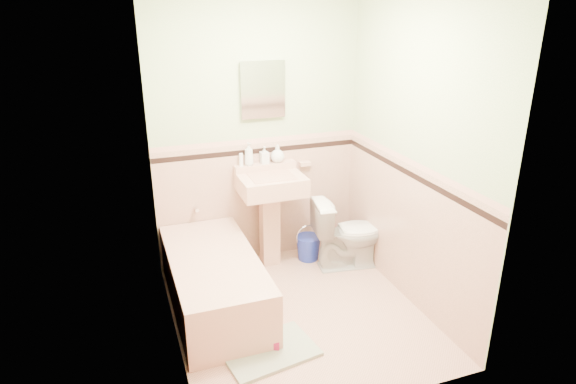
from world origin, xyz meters
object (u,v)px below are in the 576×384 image
object	(u,v)px
bathtub	(215,284)
soap_bottle_right	(277,154)
shoe	(270,344)
bucket	(308,248)
soap_bottle_left	(249,154)
toilet	(348,233)
soap_bottle_mid	(264,155)
medicine_cabinet	(263,90)
sink	(271,222)

from	to	relation	value
bathtub	soap_bottle_right	distance (m)	1.38
shoe	bathtub	bearing A→B (deg)	134.16
bathtub	bucket	distance (m)	1.19
soap_bottle_left	toilet	xyz separation A→B (m)	(0.86, -0.44, -0.76)
toilet	shoe	bearing A→B (deg)	138.95
shoe	soap_bottle_mid	bearing A→B (deg)	97.55
bathtub	soap_bottle_left	xyz separation A→B (m)	(0.52, 0.71, 0.89)
bathtub	soap_bottle_mid	size ratio (longest dim) A/B	9.00
soap_bottle_right	shoe	size ratio (longest dim) A/B	1.13
medicine_cabinet	bucket	world-z (taller)	medicine_cabinet
soap_bottle_mid	sink	bearing A→B (deg)	-88.73
bucket	soap_bottle_left	bearing A→B (deg)	161.32
toilet	bucket	world-z (taller)	toilet
toilet	bathtub	bearing A→B (deg)	109.03
medicine_cabinet	bucket	distance (m)	1.64
medicine_cabinet	shoe	size ratio (longest dim) A/B	3.30
bathtub	bucket	world-z (taller)	bathtub
soap_bottle_mid	shoe	xyz separation A→B (m)	(-0.42, -1.41, -1.03)
medicine_cabinet	soap_bottle_mid	xyz separation A→B (m)	(-0.00, -0.03, -0.61)
bucket	sink	bearing A→B (deg)	179.46
sink	soap_bottle_left	world-z (taller)	soap_bottle_left
soap_bottle_left	soap_bottle_mid	distance (m)	0.15
sink	soap_bottle_left	distance (m)	0.69
soap_bottle_mid	toilet	xyz separation A→B (m)	(0.70, -0.44, -0.74)
soap_bottle_left	toilet	world-z (taller)	soap_bottle_left
bathtub	medicine_cabinet	xyz separation A→B (m)	(0.68, 0.74, 1.47)
sink	toilet	size ratio (longest dim) A/B	1.34
bathtub	toilet	xyz separation A→B (m)	(1.38, 0.27, 0.13)
bathtub	shoe	size ratio (longest dim) A/B	10.00
medicine_cabinet	soap_bottle_left	world-z (taller)	medicine_cabinet
bathtub	soap_bottle_left	bearing A→B (deg)	53.59
soap_bottle_left	bucket	distance (m)	1.14
shoe	medicine_cabinet	bearing A→B (deg)	97.73
sink	bucket	bearing A→B (deg)	-0.54
soap_bottle_mid	toilet	world-z (taller)	soap_bottle_mid
sink	toilet	bearing A→B (deg)	-20.19
soap_bottle_left	shoe	xyz separation A→B (m)	(-0.26, -1.41, -1.06)
bathtub	bucket	xyz separation A→B (m)	(1.07, 0.53, -0.10)
sink	toilet	world-z (taller)	sink
sink	soap_bottle_left	size ratio (longest dim) A/B	4.35
soap_bottle_left	bucket	size ratio (longest dim) A/B	0.87
medicine_cabinet	sink	bearing A→B (deg)	-90.00
sink	soap_bottle_right	bearing A→B (deg)	54.74
bathtub	toilet	bearing A→B (deg)	11.17
sink	soap_bottle_left	xyz separation A→B (m)	(-0.16, 0.18, 0.64)
medicine_cabinet	toilet	distance (m)	1.59
sink	soap_bottle_mid	distance (m)	0.64
bathtub	soap_bottle_right	xyz separation A→B (m)	(0.81, 0.71, 0.86)
toilet	shoe	size ratio (longest dim) A/B	4.67
soap_bottle_right	shoe	world-z (taller)	soap_bottle_right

